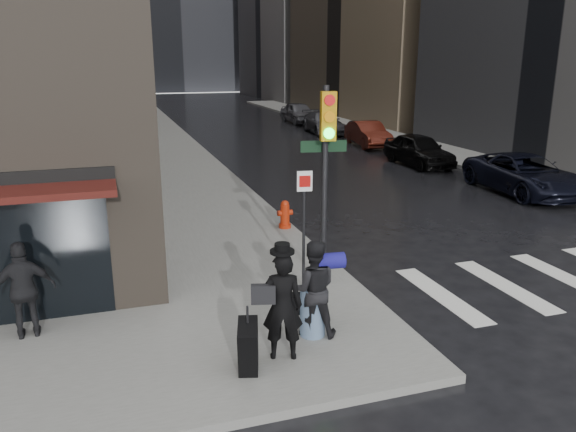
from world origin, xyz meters
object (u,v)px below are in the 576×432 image
Objects in this scene: man_overcoat at (275,313)px; man_greycoat at (24,290)px; parked_car_4 at (299,113)px; parked_car_1 at (419,150)px; man_jeans at (312,288)px; traffic_light at (324,162)px; parked_car_3 at (323,122)px; fire_hydrant at (285,216)px; parked_car_2 at (368,134)px; parked_car_0 at (524,174)px.

man_overcoat reaches higher than man_greycoat.
parked_car_4 is at bearing -122.85° from man_greycoat.
man_jeans is at bearing -127.11° from parked_car_1.
traffic_light is 25.96m from parked_car_3.
man_jeans reaches higher than man_greycoat.
parked_car_1 is (9.47, 12.14, -2.09)m from traffic_light.
parked_car_1 is (8.90, 7.83, 0.22)m from fire_hydrant.
fire_hydrant is at bearing -118.55° from parked_car_2.
parked_car_3 is at bearing 98.11° from parked_car_2.
man_overcoat reaches higher than parked_car_0.
parked_car_1 is 1.02× the size of parked_car_2.
man_greycoat is at bearing -117.07° from parked_car_3.
parked_car_3 is 5.97m from parked_car_4.
traffic_light is 0.92× the size of parked_car_4.
traffic_light reaches higher than man_overcoat.
parked_car_0 is (9.71, 1.87, 0.20)m from fire_hydrant.
man_overcoat reaches higher than parked_car_4.
traffic_light is 31.67m from parked_car_4.
parked_car_0 is at bearing -82.98° from parked_car_3.
traffic_light reaches higher than parked_car_4.
parked_car_3 is at bearing -127.58° from man_greycoat.
man_overcoat is at bearing -115.80° from traffic_light.
fire_hydrant is at bearing -139.23° from parked_car_1.
man_jeans is 22.66m from parked_car_2.
fire_hydrant is 11.86m from parked_car_1.
man_overcoat is 34.53m from parked_car_4.
man_greycoat reaches higher than fire_hydrant.
parked_car_2 is at bearing 95.93° from parked_car_0.
traffic_light is 4.92m from fire_hydrant.
traffic_light is 20.69m from parked_car_2.
parked_car_0 is at bearing -82.46° from parked_car_2.
fire_hydrant is 27.35m from parked_car_4.
man_jeans is 2.75m from traffic_light.
fire_hydrant is at bearing -87.46° from man_jeans.
parked_car_1 reaches higher than parked_car_0.
man_jeans is 13.78m from parked_car_0.
parked_car_2 is at bearing -90.60° from parked_car_4.
parked_car_4 is (-0.41, 23.85, 0.06)m from parked_car_0.
parked_car_3 is at bearing 89.30° from parked_car_1.
parked_car_2 is (0.33, 5.96, -0.04)m from parked_car_1.
man_overcoat is at bearing -108.88° from fire_hydrant.
man_jeans reaches higher than parked_car_2.
traffic_light is 5.21× the size of fire_hydrant.
man_jeans is (0.85, 0.62, 0.04)m from man_overcoat.
man_jeans is 4.87m from man_greycoat.
man_overcoat is 23.62m from parked_car_2.
man_greycoat reaches higher than parked_car_0.
man_overcoat is 0.44× the size of parked_car_4.
parked_car_4 is at bearing 94.62° from parked_car_0.
parked_car_1 is (11.23, 14.63, -0.25)m from man_overcoat.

